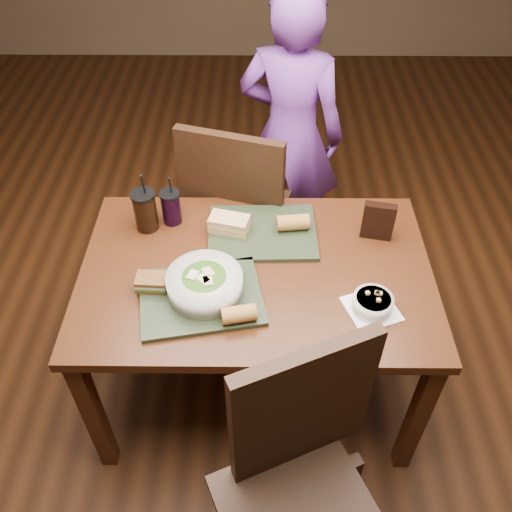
# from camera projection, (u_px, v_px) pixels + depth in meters

# --- Properties ---
(ground) EXTENTS (6.00, 6.00, 0.00)m
(ground) POSITION_uv_depth(u_px,v_px,m) (256.00, 381.00, 2.52)
(ground) COLOR #381C0B
(ground) RESTS_ON ground
(dining_table) EXTENTS (1.30, 0.85, 0.75)m
(dining_table) POSITION_uv_depth(u_px,v_px,m) (256.00, 286.00, 2.06)
(dining_table) COLOR #421F0D
(dining_table) RESTS_ON ground
(chair_near) EXTENTS (0.59, 0.61, 1.04)m
(chair_near) POSITION_uv_depth(u_px,v_px,m) (301.00, 474.00, 1.63)
(chair_near) COLOR black
(chair_near) RESTS_ON ground
(chair_far) EXTENTS (0.57, 0.58, 1.05)m
(chair_far) POSITION_uv_depth(u_px,v_px,m) (233.00, 210.00, 2.50)
(chair_far) COLOR black
(chair_far) RESTS_ON ground
(diner) EXTENTS (0.61, 0.49, 1.46)m
(diner) POSITION_uv_depth(u_px,v_px,m) (291.00, 135.00, 2.70)
(diner) COLOR #723593
(diner) RESTS_ON ground
(tray_near) EXTENTS (0.47, 0.39, 0.02)m
(tray_near) POSITION_uv_depth(u_px,v_px,m) (201.00, 297.00, 1.89)
(tray_near) COLOR #232E1B
(tray_near) RESTS_ON dining_table
(tray_far) EXTENTS (0.43, 0.33, 0.02)m
(tray_far) POSITION_uv_depth(u_px,v_px,m) (262.00, 233.00, 2.13)
(tray_far) COLOR #232E1B
(tray_far) RESTS_ON dining_table
(salad_bowl) EXTENTS (0.26, 0.26, 0.09)m
(salad_bowl) POSITION_uv_depth(u_px,v_px,m) (205.00, 283.00, 1.87)
(salad_bowl) COLOR silver
(salad_bowl) RESTS_ON tray_near
(soup_bowl) EXTENTS (0.21, 0.21, 0.07)m
(soup_bowl) POSITION_uv_depth(u_px,v_px,m) (373.00, 303.00, 1.84)
(soup_bowl) COLOR white
(soup_bowl) RESTS_ON dining_table
(sandwich_near) EXTENTS (0.11, 0.08, 0.05)m
(sandwich_near) POSITION_uv_depth(u_px,v_px,m) (152.00, 282.00, 1.89)
(sandwich_near) COLOR #593819
(sandwich_near) RESTS_ON tray_near
(sandwich_far) EXTENTS (0.17, 0.12, 0.06)m
(sandwich_far) POSITION_uv_depth(u_px,v_px,m) (229.00, 224.00, 2.11)
(sandwich_far) COLOR tan
(sandwich_far) RESTS_ON tray_far
(baguette_near) EXTENTS (0.12, 0.08, 0.06)m
(baguette_near) POSITION_uv_depth(u_px,v_px,m) (239.00, 314.00, 1.79)
(baguette_near) COLOR #AD7533
(baguette_near) RESTS_ON tray_near
(baguette_far) EXTENTS (0.13, 0.08, 0.06)m
(baguette_far) POSITION_uv_depth(u_px,v_px,m) (293.00, 222.00, 2.11)
(baguette_far) COLOR #AD7533
(baguette_far) RESTS_ON tray_far
(cup_cola) EXTENTS (0.10, 0.10, 0.26)m
(cup_cola) POSITION_uv_depth(u_px,v_px,m) (145.00, 211.00, 2.11)
(cup_cola) COLOR black
(cup_cola) RESTS_ON dining_table
(cup_berry) EXTENTS (0.08, 0.08, 0.22)m
(cup_berry) POSITION_uv_depth(u_px,v_px,m) (171.00, 207.00, 2.14)
(cup_berry) COLOR black
(cup_berry) RESTS_ON dining_table
(chip_bag) EXTENTS (0.13, 0.06, 0.16)m
(chip_bag) POSITION_uv_depth(u_px,v_px,m) (378.00, 221.00, 2.07)
(chip_bag) COLOR black
(chip_bag) RESTS_ON dining_table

